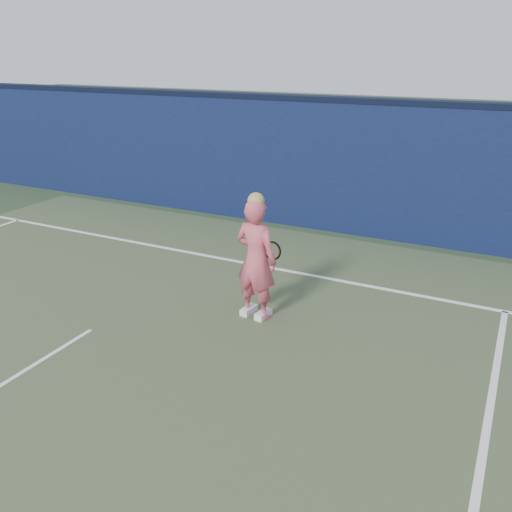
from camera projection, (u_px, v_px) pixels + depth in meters
The scene contains 6 objects.
ground at pixel (30, 369), 6.23m from camera, with size 80.00×80.00×0.00m, color #324329.
backstop_wall at pixel (271, 162), 11.20m from camera, with size 24.00×0.40×2.50m, color #0C1436.
wall_cap at pixel (272, 97), 10.73m from camera, with size 24.00×0.42×0.10m, color black.
player at pixel (256, 259), 7.16m from camera, with size 0.65×0.47×1.74m.
racket at pixel (271, 251), 7.49m from camera, with size 0.49×0.20×0.27m.
court_lines at pixel (6, 382), 5.95m from camera, with size 11.00×12.04×0.01m.
Camera 1 is at (4.73, -3.61, 3.44)m, focal length 38.00 mm.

